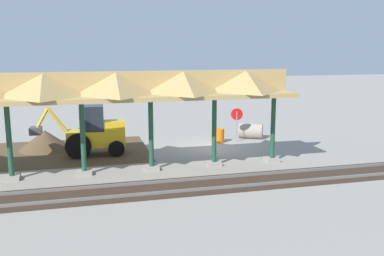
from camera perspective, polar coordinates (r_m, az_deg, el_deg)
ground_plane at (r=25.99m, az=2.64°, el=-2.67°), size 120.00×120.00×0.00m
dirt_work_zone at (r=25.98m, az=-15.88°, el=-3.07°), size 8.93×7.00×0.01m
platform_canopy at (r=20.48m, az=-14.65°, el=5.20°), size 20.68×3.20×4.90m
rail_tracks at (r=19.84m, az=8.42°, el=-6.94°), size 60.00×2.58×0.15m
stop_sign at (r=27.45m, az=5.99°, el=1.34°), size 0.74×0.23×2.19m
backhoe at (r=24.67m, az=-13.01°, el=-0.64°), size 5.16×1.82×2.82m
dirt_mound at (r=27.10m, az=-18.93°, el=-2.69°), size 6.13×6.13×2.34m
concrete_pipe at (r=28.89m, az=7.82°, el=-0.38°), size 1.84×1.61×1.00m
traffic_barrel at (r=27.38m, az=3.72°, el=-1.03°), size 0.56×0.56×0.90m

